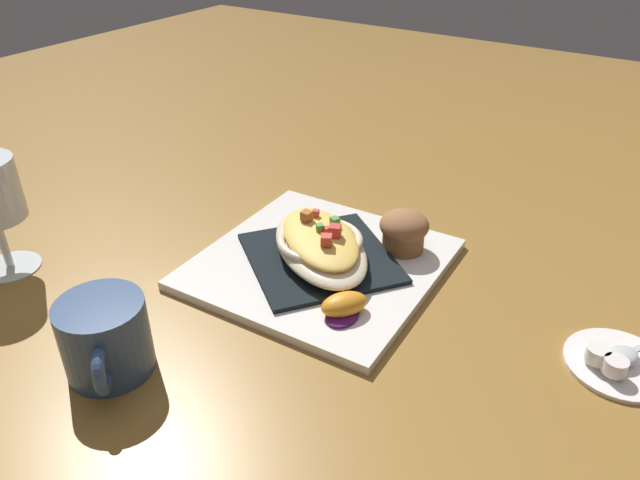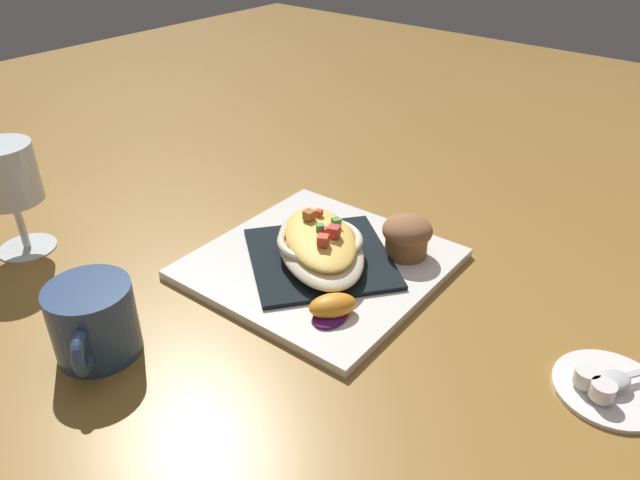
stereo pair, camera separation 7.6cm
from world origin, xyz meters
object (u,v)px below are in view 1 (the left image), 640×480
creamer_cup_0 (598,353)px  orange_garnish (344,306)px  gratin_dish (320,243)px  creamer_saucer (619,362)px  muffin (404,230)px  coffee_mug (106,342)px  creamer_cup_1 (615,366)px  spoon (625,354)px  square_plate (320,264)px

creamer_cup_0 → orange_garnish: bearing=-72.4°
gratin_dish → creamer_saucer: (-0.02, 0.36, -0.03)m
creamer_saucer → creamer_cup_0: bearing=-57.8°
muffin → creamer_cup_0: 0.28m
muffin → coffee_mug: size_ratio=0.63×
coffee_mug → creamer_cup_1: 0.51m
coffee_mug → spoon: coffee_mug is taller
muffin → spoon: 0.29m
orange_garnish → coffee_mug: bearing=-39.5°
coffee_mug → creamer_saucer: bearing=123.5°
muffin → orange_garnish: muffin is taller
creamer_saucer → creamer_cup_0: (0.01, -0.02, 0.01)m
gratin_dish → spoon: gratin_dish is taller
orange_garnish → spoon: bearing=109.3°
gratin_dish → creamer_cup_1: gratin_dish is taller
spoon → creamer_cup_0: size_ratio=3.59×
creamer_cup_0 → creamer_saucer: bearing=122.2°
creamer_saucer → creamer_cup_0: size_ratio=4.61×
spoon → gratin_dish: bearing=-86.9°
muffin → creamer_cup_0: size_ratio=2.70×
coffee_mug → creamer_saucer: (-0.29, 0.44, -0.03)m
creamer_cup_1 → coffee_mug: bearing=-58.7°
creamer_saucer → creamer_cup_1: size_ratio=4.61×
muffin → creamer_cup_1: muffin is taller
creamer_saucer → muffin: bearing=-103.2°
gratin_dish → coffee_mug: bearing=-16.0°
spoon → muffin: bearing=-102.5°
gratin_dish → coffee_mug: (0.27, -0.08, -0.00)m
creamer_saucer → creamer_cup_1: 0.03m
square_plate → muffin: 0.12m
coffee_mug → creamer_cup_0: coffee_mug is taller
muffin → creamer_saucer: size_ratio=0.58×
square_plate → spoon: bearing=93.1°
coffee_mug → creamer_cup_0: (-0.28, 0.42, -0.02)m
spoon → creamer_saucer: bearing=-32.0°
orange_garnish → coffee_mug: size_ratio=0.63×
muffin → spoon: size_ratio=0.75×
creamer_saucer → coffee_mug: bearing=-56.5°
creamer_cup_0 → creamer_cup_1: bearing=58.0°
square_plate → muffin: (-0.08, 0.08, 0.03)m
spoon → square_plate: bearing=-86.9°
muffin → spoon: bearing=77.5°
orange_garnish → creamer_cup_0: orange_garnish is taller
creamer_saucer → creamer_cup_0: creamer_cup_0 is taller
orange_garnish → coffee_mug: 0.25m
orange_garnish → square_plate: bearing=-133.4°
spoon → creamer_cup_0: (0.02, -0.02, 0.00)m
gratin_dish → creamer_cup_0: gratin_dish is taller
gratin_dish → creamer_cup_1: 0.36m
creamer_saucer → square_plate: bearing=-87.4°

